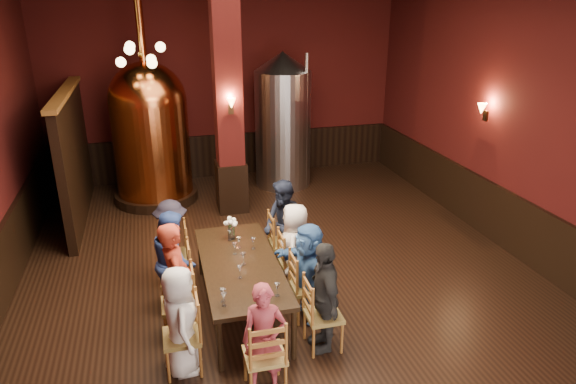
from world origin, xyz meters
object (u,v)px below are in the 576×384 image
object	(u,v)px
person_1	(176,281)
person_2	(174,261)
rose_vase	(231,225)
steel_vessel	(283,121)
person_0	(180,321)
copper_kettle	(151,131)
dining_table	(240,267)

from	to	relation	value
person_1	person_2	bearing A→B (deg)	-4.17
person_1	rose_vase	size ratio (longest dim) A/B	4.62
person_1	steel_vessel	xyz separation A→B (m)	(2.70, 5.07, 0.70)
person_0	steel_vessel	world-z (taller)	steel_vessel
steel_vessel	person_0	bearing A→B (deg)	-115.31
person_0	person_1	bearing A→B (deg)	-1.82
person_0	copper_kettle	size ratio (longest dim) A/B	0.33
person_2	rose_vase	bearing A→B (deg)	-69.70
person_2	person_0	bearing A→B (deg)	174.00
copper_kettle	steel_vessel	bearing A→B (deg)	3.95
dining_table	person_0	distance (m)	1.31
person_1	copper_kettle	bearing A→B (deg)	-1.72
dining_table	person_0	xyz separation A→B (m)	(-0.86, -0.99, -0.02)
person_1	person_0	bearing A→B (deg)	175.83
person_0	steel_vessel	distance (m)	6.40
person_1	steel_vessel	size ratio (longest dim) A/B	0.53
person_0	person_1	size ratio (longest dim) A/B	0.85
person_0	person_1	world-z (taller)	person_1
copper_kettle	steel_vessel	distance (m)	2.85
dining_table	rose_vase	xyz separation A→B (m)	(0.01, 0.75, 0.29)
copper_kettle	person_0	bearing A→B (deg)	-88.69
copper_kettle	steel_vessel	size ratio (longest dim) A/B	1.37
person_1	person_2	size ratio (longest dim) A/B	1.09
dining_table	rose_vase	size ratio (longest dim) A/B	7.06
dining_table	copper_kettle	xyz separation A→B (m)	(-0.99, 4.56, 0.80)
rose_vase	person_1	bearing A→B (deg)	-129.06
person_2	copper_kettle	bearing A→B (deg)	-3.16
person_1	rose_vase	world-z (taller)	person_1
person_0	person_2	bearing A→B (deg)	-1.82
person_0	rose_vase	distance (m)	1.97
dining_table	person_1	world-z (taller)	person_1
person_0	copper_kettle	distance (m)	5.60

